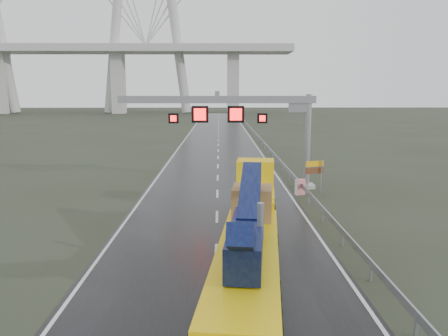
{
  "coord_description": "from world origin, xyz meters",
  "views": [
    {
      "loc": [
        0.15,
        -15.1,
        7.34
      ],
      "look_at": [
        0.41,
        8.68,
        3.2
      ],
      "focal_mm": 35.0,
      "sensor_mm": 36.0,
      "label": 1
    }
  ],
  "objects_px": {
    "heavy_haul_truck": "(251,215)",
    "striped_barrier": "(300,187)",
    "exit_sign_pair": "(314,170)",
    "sign_gantry": "(245,115)"
  },
  "relations": [
    {
      "from": "heavy_haul_truck",
      "to": "striped_barrier",
      "type": "xyz_separation_m",
      "value": [
        4.34,
        10.65,
        -0.97
      ]
    },
    {
      "from": "exit_sign_pair",
      "to": "sign_gantry",
      "type": "bearing_deg",
      "value": 143.73
    },
    {
      "from": "exit_sign_pair",
      "to": "striped_barrier",
      "type": "xyz_separation_m",
      "value": [
        -1.1,
        -0.44,
        -1.15
      ]
    },
    {
      "from": "striped_barrier",
      "to": "heavy_haul_truck",
      "type": "bearing_deg",
      "value": -134.49
    },
    {
      "from": "sign_gantry",
      "to": "striped_barrier",
      "type": "xyz_separation_m",
      "value": [
        3.9,
        -2.27,
        -5.04
      ]
    },
    {
      "from": "sign_gantry",
      "to": "heavy_haul_truck",
      "type": "relative_size",
      "value": 0.87
    },
    {
      "from": "sign_gantry",
      "to": "exit_sign_pair",
      "type": "xyz_separation_m",
      "value": [
        5.0,
        -1.83,
        -3.9
      ]
    },
    {
      "from": "sign_gantry",
      "to": "exit_sign_pair",
      "type": "distance_m",
      "value": 6.59
    },
    {
      "from": "sign_gantry",
      "to": "heavy_haul_truck",
      "type": "distance_m",
      "value": 13.56
    },
    {
      "from": "heavy_haul_truck",
      "to": "striped_barrier",
      "type": "height_order",
      "value": "heavy_haul_truck"
    }
  ]
}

